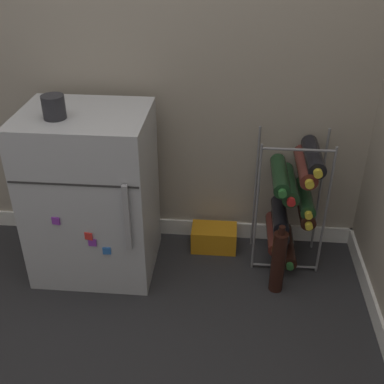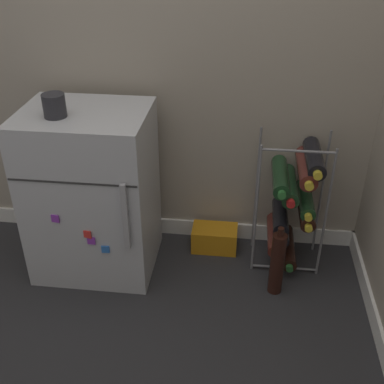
{
  "view_description": "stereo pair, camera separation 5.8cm",
  "coord_description": "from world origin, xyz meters",
  "views": [
    {
      "loc": [
        0.14,
        -1.61,
        1.58
      ],
      "look_at": [
        -0.04,
        0.33,
        0.41
      ],
      "focal_mm": 45.0,
      "sensor_mm": 36.0,
      "label": 1
    },
    {
      "loc": [
        0.19,
        -1.61,
        1.58
      ],
      "look_at": [
        -0.04,
        0.33,
        0.41
      ],
      "focal_mm": 45.0,
      "sensor_mm": 36.0,
      "label": 2
    }
  ],
  "objects": [
    {
      "name": "ground_plane",
      "position": [
        0.0,
        0.0,
        0.0
      ],
      "size": [
        14.0,
        14.0,
        0.0
      ],
      "primitive_type": "plane",
      "color": "#28282B"
    },
    {
      "name": "mini_fridge",
      "position": [
        -0.5,
        0.26,
        0.41
      ],
      "size": [
        0.56,
        0.48,
        0.81
      ],
      "color": "#B7BABF",
      "rests_on": "ground_plane"
    },
    {
      "name": "fridge_top_cup",
      "position": [
        -0.59,
        0.2,
        0.86
      ],
      "size": [
        0.09,
        0.09,
        0.1
      ],
      "color": "#28282D",
      "rests_on": "mini_fridge"
    },
    {
      "name": "soda_box",
      "position": [
        0.07,
        0.44,
        0.06
      ],
      "size": [
        0.23,
        0.14,
        0.13
      ],
      "color": "orange",
      "rests_on": "ground_plane"
    },
    {
      "name": "wine_rack",
      "position": [
        0.44,
        0.38,
        0.36
      ],
      "size": [
        0.33,
        0.33,
        0.68
      ],
      "color": "slate",
      "rests_on": "ground_plane"
    },
    {
      "name": "loose_bottle_floor",
      "position": [
        0.38,
        0.14,
        0.16
      ],
      "size": [
        0.07,
        0.07,
        0.36
      ],
      "color": "black",
      "rests_on": "ground_plane"
    }
  ]
}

